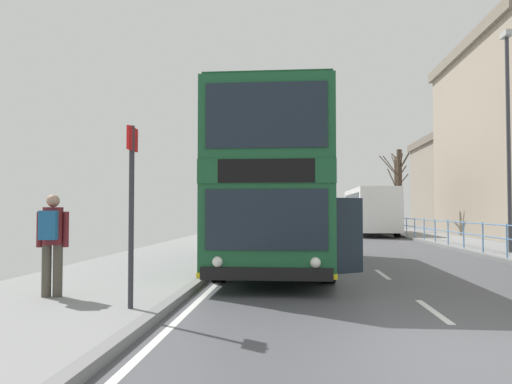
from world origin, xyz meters
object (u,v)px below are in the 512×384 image
object	(u,v)px
pedestrian_with_backpack	(52,237)
bare_tree_far_01	(400,188)
bare_tree_far_00	(397,191)
double_decker_bus_main	(279,189)
background_building_01	(490,181)
street_lamp_far_side	(508,124)
background_bus_far_lane	(370,210)
bus_stop_sign_near	(132,196)

from	to	relation	value
pedestrian_with_backpack	bare_tree_far_01	world-z (taller)	bare_tree_far_01
bare_tree_far_00	bare_tree_far_01	size ratio (longest dim) A/B	1.07
double_decker_bus_main	pedestrian_with_backpack	world-z (taller)	double_decker_bus_main
bare_tree_far_00	background_building_01	distance (m)	11.83
street_lamp_far_side	background_building_01	xyz separation A→B (m)	(11.02, 31.55, -0.28)
street_lamp_far_side	bare_tree_far_00	bearing A→B (deg)	87.71
pedestrian_with_backpack	background_bus_far_lane	bearing A→B (deg)	70.65
background_bus_far_lane	pedestrian_with_backpack	distance (m)	27.81
double_decker_bus_main	background_building_01	world-z (taller)	background_building_01
double_decker_bus_main	pedestrian_with_backpack	distance (m)	7.26
street_lamp_far_side	bare_tree_far_00	world-z (taller)	street_lamp_far_side
pedestrian_with_backpack	bare_tree_far_00	distance (m)	38.01
background_bus_far_lane	bare_tree_far_01	bearing A→B (deg)	44.10
double_decker_bus_main	bus_stop_sign_near	bearing A→B (deg)	-106.21
pedestrian_with_backpack	street_lamp_far_side	distance (m)	16.11
bus_stop_sign_near	background_building_01	bearing A→B (deg)	63.69
street_lamp_far_side	bus_stop_sign_near	bearing A→B (deg)	-132.04
pedestrian_with_backpack	background_building_01	bearing A→B (deg)	61.42
bare_tree_far_01	bare_tree_far_00	bearing A→B (deg)	80.46
bare_tree_far_01	background_building_01	size ratio (longest dim) A/B	0.38
pedestrian_with_backpack	bus_stop_sign_near	world-z (taller)	bus_stop_sign_near
double_decker_bus_main	background_bus_far_lane	bearing A→B (deg)	74.71
pedestrian_with_backpack	street_lamp_far_side	size ratio (longest dim) A/B	0.22
bare_tree_far_01	street_lamp_far_side	bearing A→B (deg)	-89.41
pedestrian_with_backpack	bare_tree_far_00	size ratio (longest dim) A/B	0.28
pedestrian_with_backpack	background_building_01	world-z (taller)	background_building_01
bus_stop_sign_near	bare_tree_far_01	size ratio (longest dim) A/B	0.48
bare_tree_far_00	background_building_01	bearing A→B (deg)	31.77
double_decker_bus_main	bare_tree_far_01	size ratio (longest dim) A/B	1.80
bus_stop_sign_near	street_lamp_far_side	distance (m)	15.42
background_bus_far_lane	pedestrian_with_backpack	world-z (taller)	background_bus_far_lane
bare_tree_far_00	bare_tree_far_01	world-z (taller)	bare_tree_far_00
bus_stop_sign_near	bare_tree_far_00	bearing A→B (deg)	73.05
pedestrian_with_backpack	bare_tree_far_01	bearing A→B (deg)	67.86
pedestrian_with_backpack	bare_tree_far_01	xyz separation A→B (m)	(11.63, 28.58, 2.07)
bare_tree_far_00	background_building_01	xyz separation A→B (m)	(10.01, 6.20, 1.16)
double_decker_bus_main	bare_tree_far_00	world-z (taller)	bare_tree_far_00
background_bus_far_lane	bare_tree_far_01	distance (m)	3.71
bus_stop_sign_near	bare_tree_far_01	distance (m)	31.13
background_bus_far_lane	street_lamp_far_side	distance (m)	16.37
double_decker_bus_main	bare_tree_far_01	distance (m)	23.81
background_bus_far_lane	bare_tree_far_00	distance (m)	10.27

